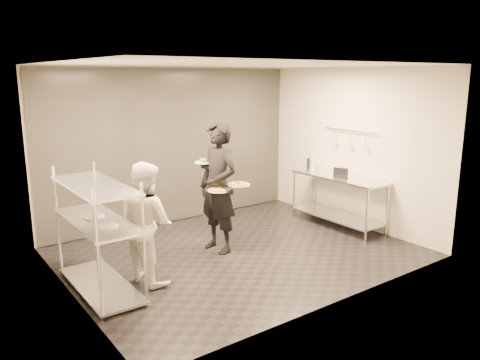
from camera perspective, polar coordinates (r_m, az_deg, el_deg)
room_shell at (r=7.84m, az=-5.23°, el=3.43°), size 5.00×4.00×2.80m
pass_rack at (r=6.07m, az=-16.96°, el=-5.98°), size 0.60×1.60×1.50m
prep_counter at (r=8.47m, az=11.88°, el=-1.45°), size 0.60×1.80×0.92m
utensil_rail at (r=8.48m, az=13.29°, el=4.84°), size 0.07×1.20×0.31m
waiter at (r=7.05m, az=-2.65°, el=-0.92°), size 0.56×0.78×1.99m
chef at (r=6.17m, az=-11.37°, el=-5.10°), size 0.74×0.88×1.59m
pizza_plate_near at (r=6.88m, az=-2.59°, el=-1.17°), size 0.34×0.34×0.05m
pizza_plate_far at (r=6.93m, az=-0.13°, el=-0.51°), size 0.33×0.33×0.05m
salad_plate at (r=7.14m, az=-4.46°, el=2.32°), size 0.28×0.28×0.07m
pos_monitor at (r=8.21m, az=12.17°, el=0.84°), size 0.13×0.26×0.18m
bottle_green at (r=8.77m, az=8.92°, el=1.95°), size 0.07×0.07×0.25m
bottle_clear at (r=8.35m, az=12.22°, el=1.09°), size 0.06×0.06×0.20m
bottle_dark at (r=8.95m, az=8.32°, el=2.02°), size 0.06×0.06×0.20m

